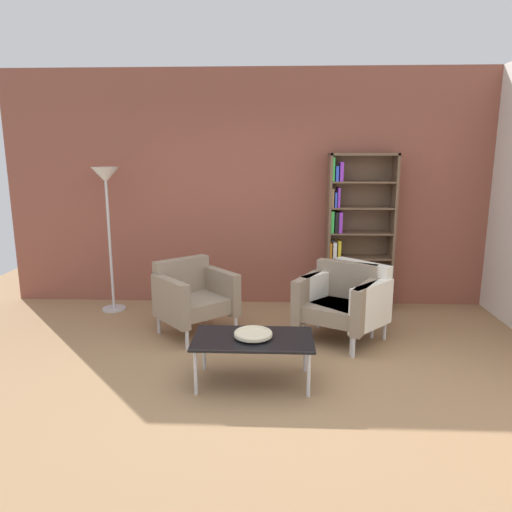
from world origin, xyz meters
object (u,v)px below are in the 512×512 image
object	(u,v)px
coffee_table_low	(253,341)
armchair_by_bookshelf	(349,300)
bookshelf_tall	(353,235)
armchair_near_window	(338,301)
armchair_spare_guest	(193,295)
decorative_bowl	(253,334)
floor_lamp_torchiere	(106,192)

from	to	relation	value
coffee_table_low	armchair_by_bookshelf	bearing A→B (deg)	47.92
bookshelf_tall	armchair_near_window	size ratio (longest dim) A/B	2.05
coffee_table_low	armchair_near_window	world-z (taller)	armchair_near_window
coffee_table_low	armchair_spare_guest	size ratio (longest dim) A/B	1.05
decorative_bowl	armchair_near_window	world-z (taller)	armchair_near_window
armchair_by_bookshelf	floor_lamp_torchiere	size ratio (longest dim) A/B	0.55
armchair_near_window	floor_lamp_torchiere	bearing A→B (deg)	-169.62
armchair_spare_guest	armchair_near_window	bearing A→B (deg)	-46.44
armchair_near_window	armchair_by_bookshelf	distance (m)	0.13
bookshelf_tall	decorative_bowl	xyz separation A→B (m)	(-1.13, -2.08, -0.49)
coffee_table_low	floor_lamp_torchiere	bearing A→B (deg)	134.59
armchair_near_window	floor_lamp_torchiere	distance (m)	2.96
floor_lamp_torchiere	decorative_bowl	bearing A→B (deg)	-45.41
bookshelf_tall	armchair_spare_guest	bearing A→B (deg)	-152.31
floor_lamp_torchiere	armchair_spare_guest	bearing A→B (deg)	-32.75
bookshelf_tall	floor_lamp_torchiere	xyz separation A→B (m)	(-2.95, -0.24, 0.53)
bookshelf_tall	armchair_spare_guest	world-z (taller)	bookshelf_tall
armchair_by_bookshelf	floor_lamp_torchiere	xyz separation A→B (m)	(-2.76, 0.80, 1.03)
bookshelf_tall	floor_lamp_torchiere	size ratio (longest dim) A/B	1.09
armchair_by_bookshelf	bookshelf_tall	bearing A→B (deg)	123.95
armchair_by_bookshelf	decorative_bowl	bearing A→B (deg)	-88.01
coffee_table_low	armchair_spare_guest	xyz separation A→B (m)	(-0.70, 1.12, 0.05)
armchair_near_window	armchair_spare_guest	world-z (taller)	same
coffee_table_low	armchair_by_bookshelf	xyz separation A→B (m)	(0.95, 1.05, 0.05)
decorative_bowl	armchair_spare_guest	distance (m)	1.32
armchair_near_window	armchair_spare_guest	distance (m)	1.53
armchair_near_window	bookshelf_tall	bearing A→B (deg)	102.61
decorative_bowl	armchair_spare_guest	bearing A→B (deg)	121.79
armchair_spare_guest	floor_lamp_torchiere	distance (m)	1.69
armchair_spare_guest	bookshelf_tall	bearing A→B (deg)	-13.89
bookshelf_tall	armchair_near_window	xyz separation A→B (m)	(-0.30, -1.09, -0.51)
bookshelf_tall	coffee_table_low	xyz separation A→B (m)	(-1.13, -2.08, -0.56)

